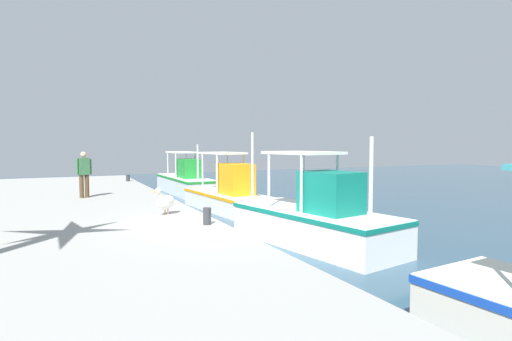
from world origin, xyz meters
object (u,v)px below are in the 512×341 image
at_px(fishing_boat_second, 229,196).
at_px(mooring_bollard_nearest, 128,178).
at_px(fishing_boat_nearest, 185,182).
at_px(fishing_boat_third, 316,220).
at_px(mooring_bollard_second, 207,216).
at_px(fisherman_standing, 84,172).
at_px(pelican, 165,201).

relative_size(fishing_boat_second, mooring_bollard_nearest, 16.42).
height_order(fishing_boat_nearest, fishing_boat_third, fishing_boat_third).
bearing_deg(mooring_bollard_nearest, mooring_bollard_second, 0.00).
bearing_deg(fisherman_standing, pelican, 20.50).
bearing_deg(pelican, mooring_bollard_second, 18.02).
xyz_separation_m(fisherman_standing, mooring_bollard_second, (7.06, 2.55, -0.75)).
relative_size(fishing_boat_second, pelican, 6.45).
xyz_separation_m(pelican, mooring_bollard_nearest, (-11.66, 0.62, -0.22)).
xyz_separation_m(fishing_boat_second, mooring_bollard_nearest, (-7.37, -3.09, 0.31)).
height_order(fishing_boat_second, fishing_boat_third, fishing_boat_second).
xyz_separation_m(fishing_boat_nearest, fishing_boat_second, (6.83, 0.00, -0.04)).
distance_m(fishing_boat_nearest, mooring_bollard_second, 13.40).
bearing_deg(fisherman_standing, fishing_boat_second, 81.42).
bearing_deg(fishing_boat_nearest, fishing_boat_third, 0.10).
xyz_separation_m(fishing_boat_nearest, mooring_bollard_second, (13.04, -3.08, 0.32)).
relative_size(fishing_boat_nearest, mooring_bollard_second, 14.96).
bearing_deg(mooring_bollard_nearest, fishing_boat_second, 22.75).
height_order(fishing_boat_nearest, pelican, fishing_boat_nearest).
height_order(fishing_boat_second, mooring_bollard_second, fishing_boat_second).
bearing_deg(fishing_boat_second, fishing_boat_third, 0.16).
bearing_deg(fishing_boat_nearest, fisherman_standing, -43.26).
xyz_separation_m(fishing_boat_second, fisherman_standing, (-0.85, -5.63, 1.10)).
xyz_separation_m(fishing_boat_nearest, fisherman_standing, (5.98, -5.63, 1.07)).
relative_size(fisherman_standing, mooring_bollard_second, 4.04).
bearing_deg(mooring_bollard_nearest, fishing_boat_nearest, 80.19).
bearing_deg(pelican, mooring_bollard_nearest, 176.94).
distance_m(fishing_boat_second, mooring_bollard_second, 6.94).
height_order(fishing_boat_nearest, mooring_bollard_nearest, fishing_boat_nearest).
bearing_deg(fishing_boat_third, fishing_boat_second, -179.84).
xyz_separation_m(fishing_boat_third, mooring_bollard_second, (-0.30, -3.11, 0.29)).
distance_m(fishing_boat_second, fisherman_standing, 5.80).
xyz_separation_m(mooring_bollard_nearest, mooring_bollard_second, (13.57, 0.00, 0.04)).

